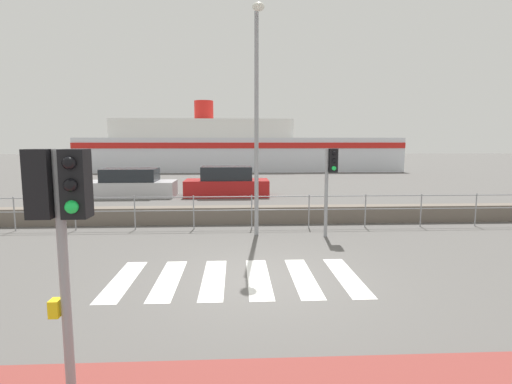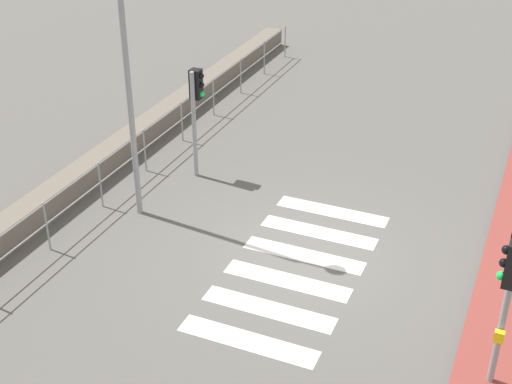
# 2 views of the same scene
# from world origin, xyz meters

# --- Properties ---
(ground_plane) EXTENTS (160.00, 160.00, 0.00)m
(ground_plane) POSITION_xyz_m (0.00, 0.00, 0.00)
(ground_plane) COLOR #565451
(crosswalk) EXTENTS (4.95, 2.40, 0.01)m
(crosswalk) POSITION_xyz_m (-0.50, 0.00, 0.00)
(crosswalk) COLOR silver
(crosswalk) RESTS_ON ground_plane
(seawall) EXTENTS (24.30, 0.55, 0.56)m
(seawall) POSITION_xyz_m (0.00, 5.52, 0.28)
(seawall) COLOR #6B6056
(seawall) RESTS_ON ground_plane
(harbor_fence) EXTENTS (21.91, 0.04, 1.07)m
(harbor_fence) POSITION_xyz_m (0.00, 4.64, 0.71)
(harbor_fence) COLOR gray
(harbor_fence) RESTS_ON ground_plane
(traffic_light_far) EXTENTS (0.34, 0.32, 2.54)m
(traffic_light_far) POSITION_xyz_m (2.20, 3.44, 1.87)
(traffic_light_far) COLOR gray
(traffic_light_far) RESTS_ON ground_plane
(streetlamp) EXTENTS (0.32, 1.17, 6.34)m
(streetlamp) POSITION_xyz_m (0.10, 3.57, 3.91)
(streetlamp) COLOR gray
(streetlamp) RESTS_ON ground_plane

